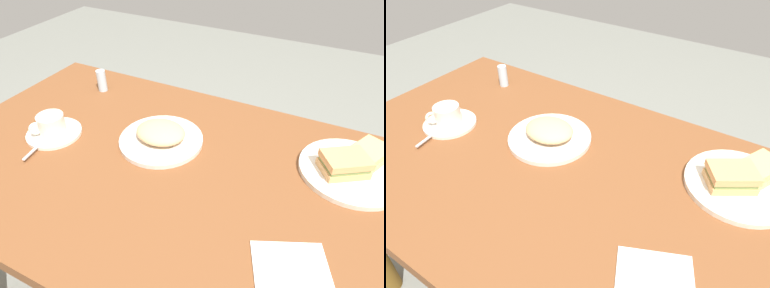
# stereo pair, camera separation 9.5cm
# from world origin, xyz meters

# --- Properties ---
(dining_table) EXTENTS (1.31, 0.81, 0.72)m
(dining_table) POSITION_xyz_m (0.00, 0.00, 0.61)
(dining_table) COLOR brown
(dining_table) RESTS_ON ground_plane
(sandwich_plate) EXTENTS (0.27, 0.27, 0.01)m
(sandwich_plate) POSITION_xyz_m (-0.47, -0.19, 0.72)
(sandwich_plate) COLOR silver
(sandwich_plate) RESTS_ON dining_table
(sandwich_front) EXTENTS (0.14, 0.13, 0.05)m
(sandwich_front) POSITION_xyz_m (-0.45, -0.17, 0.75)
(sandwich_front) COLOR tan
(sandwich_front) RESTS_ON sandwich_plate
(sandwich_back) EXTENTS (0.12, 0.14, 0.05)m
(sandwich_back) POSITION_xyz_m (-0.50, -0.23, 0.75)
(sandwich_back) COLOR #E3BC70
(sandwich_back) RESTS_ON sandwich_plate
(coffee_saucer) EXTENTS (0.16, 0.16, 0.01)m
(coffee_saucer) POSITION_xyz_m (0.35, 0.03, 0.72)
(coffee_saucer) COLOR silver
(coffee_saucer) RESTS_ON dining_table
(coffee_cup) EXTENTS (0.08, 0.10, 0.06)m
(coffee_cup) POSITION_xyz_m (0.35, 0.03, 0.76)
(coffee_cup) COLOR silver
(coffee_cup) RESTS_ON coffee_saucer
(spoon) EXTENTS (0.03, 0.10, 0.01)m
(spoon) POSITION_xyz_m (0.34, 0.10, 0.73)
(spoon) COLOR silver
(spoon) RESTS_ON coffee_saucer
(side_plate) EXTENTS (0.25, 0.25, 0.01)m
(side_plate) POSITION_xyz_m (0.04, -0.09, 0.72)
(side_plate) COLOR silver
(side_plate) RESTS_ON dining_table
(side_food_pile) EXTENTS (0.15, 0.12, 0.04)m
(side_food_pile) POSITION_xyz_m (0.04, -0.09, 0.75)
(side_food_pile) COLOR tan
(side_food_pile) RESTS_ON side_plate
(napkin) EXTENTS (0.20, 0.20, 0.00)m
(napkin) POSITION_xyz_m (-0.40, 0.17, 0.72)
(napkin) COLOR white
(napkin) RESTS_ON dining_table
(salt_shaker) EXTENTS (0.03, 0.03, 0.08)m
(salt_shaker) POSITION_xyz_m (0.40, -0.26, 0.76)
(salt_shaker) COLOR silver
(salt_shaker) RESTS_ON dining_table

